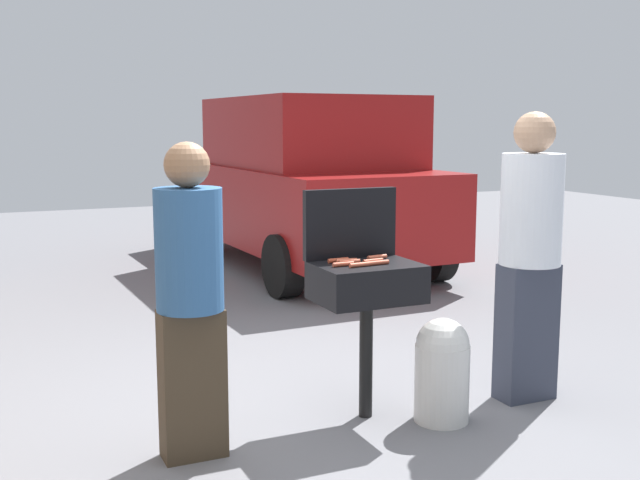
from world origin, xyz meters
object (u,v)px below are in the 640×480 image
(hot_dog_6, at_px, (346,261))
(person_left, at_px, (190,290))
(hot_dog_1, at_px, (338,260))
(hot_dog_3, at_px, (360,265))
(person_right, at_px, (530,246))
(hot_dog_0, at_px, (377,257))
(propane_tank, at_px, (442,368))
(parked_minivan, at_px, (304,182))
(hot_dog_2, at_px, (349,262))
(hot_dog_4, at_px, (343,264))
(hot_dog_5, at_px, (379,263))
(hot_dog_7, at_px, (373,261))
(bbq_grill, at_px, (367,288))

(hot_dog_6, distance_m, person_left, 1.01)
(person_left, bearing_deg, hot_dog_1, 12.25)
(hot_dog_3, distance_m, person_right, 1.15)
(hot_dog_0, distance_m, propane_tank, 0.75)
(person_left, bearing_deg, parked_minivan, 59.33)
(hot_dog_2, distance_m, propane_tank, 0.82)
(hot_dog_0, distance_m, hot_dog_4, 0.31)
(hot_dog_5, bearing_deg, person_right, -4.54)
(hot_dog_5, bearing_deg, propane_tank, -29.43)
(hot_dog_7, xyz_separation_m, parked_minivan, (1.54, 4.65, 0.09))
(bbq_grill, height_order, hot_dog_5, hot_dog_5)
(bbq_grill, xyz_separation_m, hot_dog_6, (-0.10, 0.07, 0.16))
(hot_dog_6, bearing_deg, hot_dog_0, 9.64)
(hot_dog_0, bearing_deg, person_left, -169.01)
(bbq_grill, relative_size, hot_dog_3, 7.12)
(hot_dog_3, bearing_deg, hot_dog_1, 105.24)
(hot_dog_3, distance_m, hot_dog_4, 0.09)
(bbq_grill, distance_m, hot_dog_5, 0.17)
(hot_dog_7, relative_size, parked_minivan, 0.03)
(hot_dog_3, bearing_deg, propane_tank, -20.90)
(bbq_grill, distance_m, hot_dog_0, 0.23)
(hot_dog_4, bearing_deg, hot_dog_7, 5.81)
(person_right, bearing_deg, parked_minivan, -108.77)
(hot_dog_6, xyz_separation_m, person_right, (1.16, -0.21, 0.04))
(hot_dog_5, relative_size, person_left, 0.08)
(hot_dog_3, bearing_deg, parked_minivan, 70.60)
(hot_dog_1, bearing_deg, hot_dog_3, -74.76)
(hot_dog_3, bearing_deg, hot_dog_7, 30.56)
(hot_dog_6, distance_m, hot_dog_7, 0.15)
(hot_dog_0, xyz_separation_m, hot_dog_2, (-0.22, -0.07, 0.00))
(hot_dog_6, bearing_deg, bbq_grill, -36.00)
(person_left, bearing_deg, propane_tank, -6.28)
(propane_tank, relative_size, person_left, 0.38)
(hot_dog_5, bearing_deg, hot_dog_0, 64.17)
(hot_dog_5, height_order, person_right, person_right)
(propane_tank, bearing_deg, hot_dog_3, 159.10)
(hot_dog_2, bearing_deg, hot_dog_3, -84.88)
(bbq_grill, relative_size, parked_minivan, 0.21)
(parked_minivan, bearing_deg, hot_dog_2, 68.48)
(person_right, bearing_deg, hot_dog_4, -18.36)
(hot_dog_2, xyz_separation_m, parked_minivan, (1.67, 4.61, 0.09))
(hot_dog_1, height_order, person_right, person_right)
(hot_dog_2, bearing_deg, parked_minivan, 70.07)
(hot_dog_7, bearing_deg, hot_dog_3, -149.44)
(hot_dog_4, bearing_deg, hot_dog_3, -34.36)
(hot_dog_4, xyz_separation_m, parked_minivan, (1.74, 4.67, 0.09))
(propane_tank, distance_m, person_right, 0.96)
(hot_dog_5, distance_m, person_right, 1.02)
(bbq_grill, distance_m, parked_minivan, 4.92)
(hot_dog_1, height_order, hot_dog_4, same)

